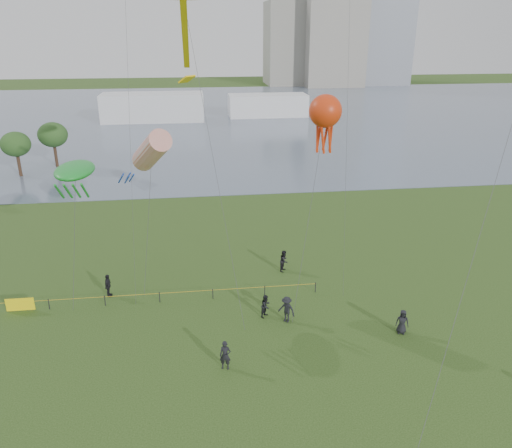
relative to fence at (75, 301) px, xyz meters
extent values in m
cube|color=slate|center=(12.79, 84.92, -0.53)|extent=(400.00, 120.00, 0.08)
cube|color=gray|center=(58.79, 146.92, 18.45)|extent=(20.00, 20.00, 38.00)
cube|color=gray|center=(44.79, 152.92, 13.45)|extent=(16.00, 18.00, 28.00)
cube|color=silver|center=(0.79, 79.92, 2.45)|extent=(22.00, 8.00, 6.00)
cube|color=white|center=(26.79, 82.92, 1.95)|extent=(18.00, 7.00, 5.00)
cylinder|color=#342318|center=(-11.03, 41.81, 0.93)|extent=(0.44, 0.44, 2.97)
ellipsoid|color=#2F5622|center=(-11.03, 41.81, 4.26)|extent=(4.22, 4.22, 3.56)
cylinder|color=#342318|center=(-14.84, 37.20, 0.84)|extent=(0.44, 0.44, 2.80)
ellipsoid|color=#2F5622|center=(-14.84, 37.20, 3.98)|extent=(3.98, 3.98, 3.36)
cylinder|color=black|center=(-1.88, 0.00, -0.13)|extent=(0.07, 0.07, 0.85)
cylinder|color=black|center=(2.12, 0.00, -0.13)|extent=(0.07, 0.07, 0.85)
cylinder|color=black|center=(6.12, 0.00, -0.13)|extent=(0.07, 0.07, 0.85)
cylinder|color=black|center=(10.12, 0.00, -0.13)|extent=(0.07, 0.07, 0.85)
cylinder|color=black|center=(14.12, 0.00, -0.13)|extent=(0.07, 0.07, 0.85)
cylinder|color=black|center=(18.12, 0.00, -0.13)|extent=(0.07, 0.07, 0.85)
cylinder|color=gold|center=(6.12, 0.00, 0.19)|extent=(24.00, 0.03, 0.03)
cube|color=yellow|center=(-3.88, 0.00, 0.00)|extent=(2.00, 0.04, 1.00)
imported|color=black|center=(13.77, -2.96, 0.29)|extent=(1.03, 1.04, 1.70)
imported|color=black|center=(15.10, -3.83, 0.42)|extent=(1.44, 1.35, 1.95)
imported|color=black|center=(2.19, 1.44, 0.36)|extent=(0.61, 1.13, 1.83)
imported|color=black|center=(22.58, -6.20, 0.31)|extent=(0.99, 0.81, 1.74)
imported|color=black|center=(10.49, -8.47, 0.38)|extent=(0.76, 0.58, 1.87)
imported|color=black|center=(16.35, 3.99, 0.37)|extent=(1.05, 1.13, 1.86)
cylinder|color=#3F3F42|center=(10.54, -1.44, 10.10)|extent=(3.13, 6.21, 21.31)
cube|color=yellow|center=(8.99, -2.55, 18.35)|extent=(0.36, 6.98, 4.09)
cube|color=yellow|center=(8.99, -6.35, 16.25)|extent=(0.95, 0.95, 0.42)
cylinder|color=#3F3F42|center=(5.52, 1.63, 5.01)|extent=(1.36, 1.02, 11.13)
cylinder|color=red|center=(6.19, 2.12, 10.57)|extent=(3.51, 4.99, 3.69)
cylinder|color=blue|center=(4.79, 0.92, 8.97)|extent=(0.60, 1.13, 0.88)
cylinder|color=blue|center=(4.51, 1.30, 8.97)|extent=(0.60, 1.13, 0.88)
cylinder|color=blue|center=(4.06, 1.16, 8.97)|extent=(0.60, 1.13, 0.88)
cylinder|color=blue|center=(4.06, 0.69, 8.97)|extent=(0.60, 1.13, 0.88)
cylinder|color=blue|center=(4.51, 0.54, 8.97)|extent=(0.60, 1.13, 0.88)
cylinder|color=#3F3F42|center=(0.42, 0.36, 4.53)|extent=(1.17, 1.48, 10.17)
ellipsoid|color=#1A8F2A|center=(0.99, 1.08, 9.61)|extent=(2.62, 4.72, 0.92)
cylinder|color=#1A8F2A|center=(0.19, -0.52, 8.61)|extent=(0.16, 1.79, 1.54)
cylinder|color=#1A8F2A|center=(0.74, -0.52, 8.61)|extent=(0.16, 1.79, 1.54)
cylinder|color=#1A8F2A|center=(1.29, -0.52, 8.61)|extent=(0.16, 1.79, 1.54)
cylinder|color=#1A8F2A|center=(1.84, -0.52, 8.61)|extent=(0.16, 1.79, 1.54)
cylinder|color=#3F3F42|center=(16.96, -1.59, 6.39)|extent=(2.96, 4.85, 13.89)
sphere|color=red|center=(18.42, 0.82, 13.33)|extent=(2.31, 2.31, 2.31)
cylinder|color=red|center=(18.92, 0.82, 11.73)|extent=(0.18, 0.54, 2.60)
cylinder|color=red|center=(18.67, 1.25, 11.73)|extent=(0.49, 0.36, 2.61)
cylinder|color=red|center=(18.17, 1.25, 11.73)|extent=(0.49, 0.36, 2.61)
cylinder|color=red|center=(17.92, 0.82, 11.73)|extent=(0.18, 0.54, 2.60)
cylinder|color=red|center=(18.17, 0.38, 11.73)|extent=(0.49, 0.36, 2.61)
cylinder|color=red|center=(18.67, 0.38, 11.73)|extent=(0.49, 0.36, 2.61)
cylinder|color=#3F3F42|center=(21.75, -13.90, 7.63)|extent=(7.68, 8.31, 16.37)
camera|label=1|loc=(9.16, -33.50, 18.74)|focal=35.00mm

